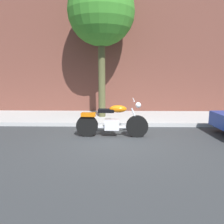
{
  "coord_description": "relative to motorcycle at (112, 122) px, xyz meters",
  "views": [
    {
      "loc": [
        0.04,
        -6.31,
        2.01
      ],
      "look_at": [
        -0.09,
        0.27,
        0.77
      ],
      "focal_mm": 35.63,
      "sensor_mm": 36.0,
      "label": 1
    }
  ],
  "objects": [
    {
      "name": "ground_plane",
      "position": [
        0.09,
        -0.27,
        -0.47
      ],
      "size": [
        60.0,
        60.0,
        0.0
      ],
      "primitive_type": "plane",
      "color": "#303335"
    },
    {
      "name": "sidewalk",
      "position": [
        0.09,
        2.44,
        -0.4
      ],
      "size": [
        21.49,
        2.44,
        0.14
      ],
      "primitive_type": "cube",
      "color": "#A8A8A8",
      "rests_on": "ground"
    },
    {
      "name": "street_tree",
      "position": [
        -0.46,
        2.39,
        3.69
      ],
      "size": [
        2.56,
        2.56,
        5.49
      ],
      "color": "#4B4B2C",
      "rests_on": "ground"
    },
    {
      "name": "building_facade",
      "position": [
        0.09,
        3.91,
        4.44
      ],
      "size": [
        21.49,
        0.5,
        9.84
      ],
      "primitive_type": "cube",
      "color": "brown",
      "rests_on": "ground"
    },
    {
      "name": "motorcycle",
      "position": [
        0.0,
        0.0,
        0.0
      ],
      "size": [
        2.2,
        0.7,
        1.17
      ],
      "color": "black",
      "rests_on": "ground"
    }
  ]
}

